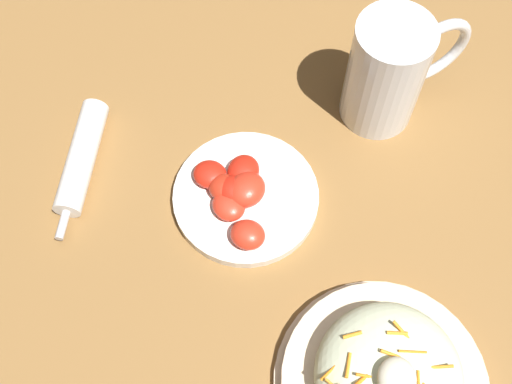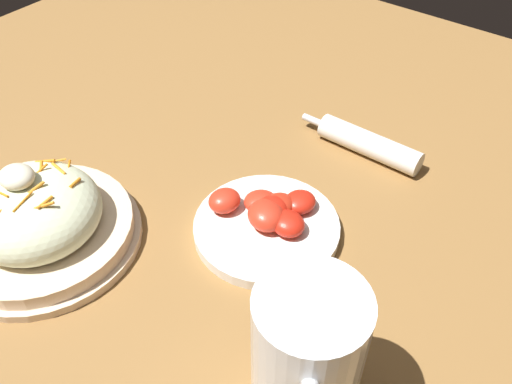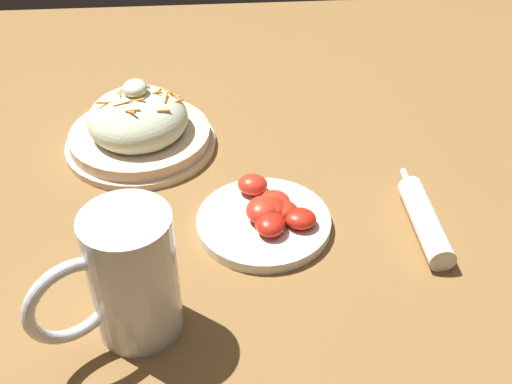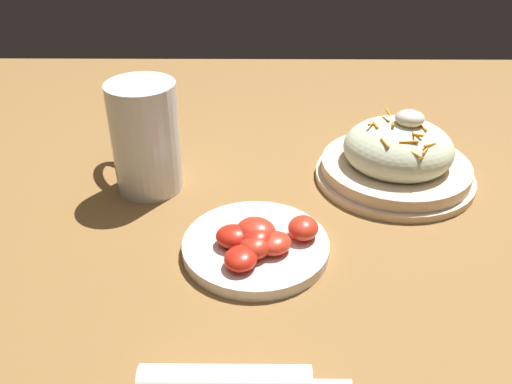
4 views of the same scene
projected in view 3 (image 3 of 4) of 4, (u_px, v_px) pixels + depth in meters
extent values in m
plane|color=olive|center=(242.00, 193.00, 0.92)|extent=(1.43, 1.43, 0.00)
cylinder|color=beige|center=(141.00, 144.00, 1.01)|extent=(0.24, 0.24, 0.01)
cylinder|color=beige|center=(140.00, 136.00, 1.00)|extent=(0.22, 0.22, 0.02)
ellipsoid|color=beige|center=(138.00, 119.00, 0.98)|extent=(0.16, 0.15, 0.08)
cylinder|color=orange|center=(121.00, 91.00, 0.97)|extent=(0.02, 0.01, 0.01)
cylinder|color=orange|center=(123.00, 103.00, 0.94)|extent=(0.01, 0.03, 0.01)
cylinder|color=orange|center=(178.00, 101.00, 0.97)|extent=(0.02, 0.02, 0.01)
cylinder|color=orange|center=(129.00, 112.00, 0.92)|extent=(0.02, 0.02, 0.01)
cylinder|color=orange|center=(142.00, 88.00, 0.97)|extent=(0.01, 0.02, 0.00)
cylinder|color=orange|center=(138.00, 100.00, 0.94)|extent=(0.01, 0.02, 0.01)
cylinder|color=orange|center=(163.00, 111.00, 0.94)|extent=(0.01, 0.02, 0.01)
cylinder|color=orange|center=(133.00, 111.00, 0.93)|extent=(0.01, 0.02, 0.00)
cylinder|color=orange|center=(167.00, 91.00, 0.99)|extent=(0.02, 0.02, 0.01)
cylinder|color=orange|center=(120.00, 94.00, 0.96)|extent=(0.02, 0.00, 0.00)
cylinder|color=orange|center=(130.00, 89.00, 0.97)|extent=(0.02, 0.01, 0.01)
cylinder|color=orange|center=(157.00, 92.00, 0.97)|extent=(0.02, 0.02, 0.01)
cylinder|color=orange|center=(166.00, 98.00, 0.96)|extent=(0.03, 0.01, 0.01)
cylinder|color=orange|center=(154.00, 93.00, 0.96)|extent=(0.00, 0.02, 0.01)
cylinder|color=orange|center=(172.00, 94.00, 0.98)|extent=(0.02, 0.03, 0.00)
cylinder|color=orange|center=(107.00, 103.00, 0.95)|extent=(0.01, 0.03, 0.01)
ellipsoid|color=#EFEACC|center=(135.00, 88.00, 0.96)|extent=(0.04, 0.04, 0.02)
cylinder|color=white|center=(133.00, 275.00, 0.68)|extent=(0.10, 0.10, 0.16)
cylinder|color=#B76B14|center=(138.00, 302.00, 0.70)|extent=(0.09, 0.09, 0.07)
cylinder|color=white|center=(133.00, 276.00, 0.68)|extent=(0.09, 0.09, 0.01)
torus|color=white|center=(73.00, 301.00, 0.64)|extent=(0.07, 0.10, 0.11)
cylinder|color=white|center=(425.00, 221.00, 0.84)|extent=(0.15, 0.04, 0.04)
cylinder|color=silver|center=(406.00, 178.00, 0.92)|extent=(0.04, 0.01, 0.01)
cylinder|color=white|center=(264.00, 223.00, 0.85)|extent=(0.18, 0.18, 0.02)
ellipsoid|color=red|center=(263.00, 210.00, 0.84)|extent=(0.07, 0.07, 0.03)
ellipsoid|color=red|center=(253.00, 184.00, 0.89)|extent=(0.05, 0.05, 0.03)
ellipsoid|color=red|center=(300.00, 218.00, 0.83)|extent=(0.05, 0.05, 0.02)
ellipsoid|color=red|center=(270.00, 224.00, 0.82)|extent=(0.05, 0.05, 0.02)
ellipsoid|color=red|center=(283.00, 210.00, 0.84)|extent=(0.05, 0.05, 0.02)
ellipsoid|color=red|center=(274.00, 209.00, 0.84)|extent=(0.06, 0.06, 0.03)
ellipsoid|color=red|center=(275.00, 201.00, 0.86)|extent=(0.06, 0.06, 0.02)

